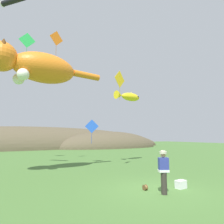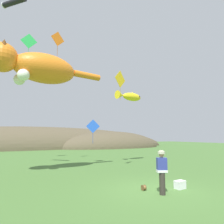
{
  "view_description": "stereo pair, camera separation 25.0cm",
  "coord_description": "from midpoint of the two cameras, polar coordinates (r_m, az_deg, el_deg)",
  "views": [
    {
      "loc": [
        -6.18,
        -6.91,
        2.37
      ],
      "look_at": [
        0.0,
        4.0,
        3.89
      ],
      "focal_mm": 32.0,
      "sensor_mm": 36.0,
      "label": 1
    },
    {
      "loc": [
        -5.96,
        -7.03,
        2.37
      ],
      "look_at": [
        0.0,
        4.0,
        3.89
      ],
      "focal_mm": 32.0,
      "sensor_mm": 36.0,
      "label": 2
    }
  ],
  "objects": [
    {
      "name": "ground_plane",
      "position": [
        9.55,
        13.15,
        -21.11
      ],
      "size": [
        120.0,
        120.0,
        0.0
      ],
      "primitive_type": "plane",
      "color": "#477033"
    },
    {
      "name": "kite_giant_cat",
      "position": [
        13.75,
        -20.22,
        11.89
      ],
      "size": [
        7.41,
        2.59,
        2.26
      ],
      "color": "orange"
    },
    {
      "name": "kite_diamond_orange",
      "position": [
        19.61,
        -14.88,
        19.51
      ],
      "size": [
        1.29,
        0.51,
        2.28
      ],
      "color": "orange"
    },
    {
      "name": "kite_diamond_blue",
      "position": [
        17.63,
        -5.06,
        -4.15
      ],
      "size": [
        1.06,
        0.61,
        2.11
      ],
      "color": "blue"
    },
    {
      "name": "kite_diamond_gold",
      "position": [
        14.84,
        2.84,
        9.31
      ],
      "size": [
        1.19,
        0.56,
        2.2
      ],
      "color": "yellow"
    },
    {
      "name": "festival_attendant",
      "position": [
        8.85,
        14.89,
        -15.9
      ],
      "size": [
        0.49,
        0.41,
        1.77
      ],
      "color": "#332D28",
      "rests_on": "ground"
    },
    {
      "name": "kite_diamond_green",
      "position": [
        21.08,
        -22.33,
        18.21
      ],
      "size": [
        1.45,
        0.16,
        2.35
      ],
      "color": "green"
    },
    {
      "name": "distant_hill_ridge",
      "position": [
        41.12,
        -16.14,
        -9.92
      ],
      "size": [
        59.98,
        14.96,
        8.38
      ],
      "color": "brown",
      "rests_on": "ground"
    },
    {
      "name": "kite_fish_windsock",
      "position": [
        18.34,
        5.39,
        4.45
      ],
      "size": [
        2.89,
        1.21,
        0.86
      ],
      "color": "yellow"
    },
    {
      "name": "kite_spool",
      "position": [
        9.5,
        9.83,
        -20.52
      ],
      "size": [
        0.13,
        0.24,
        0.24
      ],
      "color": "olive",
      "rests_on": "ground"
    },
    {
      "name": "picnic_cooler",
      "position": [
        10.16,
        19.55,
        -18.97
      ],
      "size": [
        0.51,
        0.36,
        0.36
      ],
      "color": "white",
      "rests_on": "ground"
    },
    {
      "name": "kite_tube_streamer",
      "position": [
        16.87,
        -25.84,
        26.4
      ],
      "size": [
        1.54,
        1.72,
        0.44
      ],
      "color": "black"
    }
  ]
}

